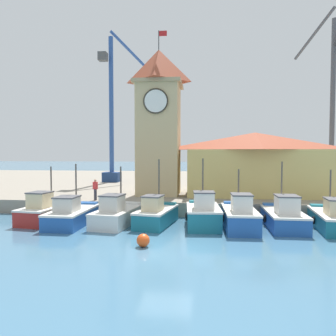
{
  "coord_description": "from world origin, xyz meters",
  "views": [
    {
      "loc": [
        1.79,
        -15.12,
        4.73
      ],
      "look_at": [
        -1.09,
        10.48,
        3.5
      ],
      "focal_mm": 35.0,
      "sensor_mm": 36.0,
      "label": 1
    }
  ],
  "objects_px": {
    "warehouse_right": "(255,163)",
    "fishing_boat_mid_right": "(240,216)",
    "fishing_boat_mid_left": "(156,214)",
    "port_crane_far": "(112,126)",
    "mooring_buoy": "(143,240)",
    "port_crane_near": "(331,119)",
    "fishing_boat_left_inner": "(117,214)",
    "fishing_boat_center": "(203,214)",
    "fishing_boat_right_inner": "(284,216)",
    "clock_tower": "(159,119)",
    "fishing_boat_far_left": "(46,211)",
    "fishing_boat_left_outer": "(72,214)",
    "fishing_boat_right_outer": "(333,219)",
    "dock_worker_near_tower": "(95,189)"
  },
  "relations": [
    {
      "from": "fishing_boat_left_inner",
      "to": "port_crane_near",
      "type": "height_order",
      "value": "port_crane_near"
    },
    {
      "from": "port_crane_far",
      "to": "fishing_boat_mid_right",
      "type": "bearing_deg",
      "value": -54.93
    },
    {
      "from": "fishing_boat_right_inner",
      "to": "fishing_boat_right_outer",
      "type": "height_order",
      "value": "fishing_boat_right_inner"
    },
    {
      "from": "fishing_boat_center",
      "to": "warehouse_right",
      "type": "distance_m",
      "value": 9.88
    },
    {
      "from": "warehouse_right",
      "to": "port_crane_near",
      "type": "distance_m",
      "value": 15.91
    },
    {
      "from": "warehouse_right",
      "to": "fishing_boat_far_left",
      "type": "bearing_deg",
      "value": -151.84
    },
    {
      "from": "fishing_boat_mid_left",
      "to": "port_crane_far",
      "type": "xyz_separation_m",
      "value": [
        -8.37,
        19.08,
        7.33
      ]
    },
    {
      "from": "fishing_boat_mid_left",
      "to": "fishing_boat_right_inner",
      "type": "distance_m",
      "value": 8.07
    },
    {
      "from": "port_crane_near",
      "to": "warehouse_right",
      "type": "bearing_deg",
      "value": -132.69
    },
    {
      "from": "fishing_boat_far_left",
      "to": "fishing_boat_mid_left",
      "type": "relative_size",
      "value": 1.01
    },
    {
      "from": "fishing_boat_left_inner",
      "to": "clock_tower",
      "type": "distance_m",
      "value": 10.28
    },
    {
      "from": "fishing_boat_left_inner",
      "to": "warehouse_right",
      "type": "height_order",
      "value": "warehouse_right"
    },
    {
      "from": "fishing_boat_mid_right",
      "to": "port_crane_far",
      "type": "height_order",
      "value": "port_crane_far"
    },
    {
      "from": "fishing_boat_left_inner",
      "to": "fishing_boat_right_outer",
      "type": "bearing_deg",
      "value": 0.05
    },
    {
      "from": "fishing_boat_left_inner",
      "to": "fishing_boat_mid_right",
      "type": "bearing_deg",
      "value": -1.94
    },
    {
      "from": "fishing_boat_mid_right",
      "to": "fishing_boat_right_outer",
      "type": "height_order",
      "value": "fishing_boat_mid_right"
    },
    {
      "from": "fishing_boat_right_outer",
      "to": "port_crane_far",
      "type": "xyz_separation_m",
      "value": [
        -19.28,
        19.19,
        7.34
      ]
    },
    {
      "from": "warehouse_right",
      "to": "fishing_boat_mid_right",
      "type": "bearing_deg",
      "value": -104.16
    },
    {
      "from": "fishing_boat_left_outer",
      "to": "dock_worker_near_tower",
      "type": "relative_size",
      "value": 3.06
    },
    {
      "from": "port_crane_near",
      "to": "fishing_boat_left_outer",
      "type": "bearing_deg",
      "value": -139.51
    },
    {
      "from": "fishing_boat_right_inner",
      "to": "fishing_boat_mid_right",
      "type": "bearing_deg",
      "value": -168.52
    },
    {
      "from": "fishing_boat_right_inner",
      "to": "warehouse_right",
      "type": "height_order",
      "value": "warehouse_right"
    },
    {
      "from": "fishing_boat_mid_right",
      "to": "port_crane_near",
      "type": "distance_m",
      "value": 24.62
    },
    {
      "from": "fishing_boat_far_left",
      "to": "fishing_boat_center",
      "type": "distance_m",
      "value": 10.63
    },
    {
      "from": "fishing_boat_far_left",
      "to": "clock_tower",
      "type": "bearing_deg",
      "value": 46.55
    },
    {
      "from": "fishing_boat_left_outer",
      "to": "fishing_boat_right_outer",
      "type": "relative_size",
      "value": 0.96
    },
    {
      "from": "fishing_boat_left_inner",
      "to": "warehouse_right",
      "type": "bearing_deg",
      "value": 39.68
    },
    {
      "from": "fishing_boat_far_left",
      "to": "fishing_boat_left_inner",
      "type": "height_order",
      "value": "fishing_boat_left_inner"
    },
    {
      "from": "fishing_boat_left_inner",
      "to": "fishing_boat_center",
      "type": "height_order",
      "value": "fishing_boat_center"
    },
    {
      "from": "fishing_boat_center",
      "to": "fishing_boat_right_inner",
      "type": "relative_size",
      "value": 0.87
    },
    {
      "from": "fishing_boat_mid_right",
      "to": "dock_worker_near_tower",
      "type": "distance_m",
      "value": 11.23
    },
    {
      "from": "mooring_buoy",
      "to": "port_crane_near",
      "type": "bearing_deg",
      "value": 53.99
    },
    {
      "from": "clock_tower",
      "to": "fishing_boat_right_inner",
      "type": "bearing_deg",
      "value": -38.51
    },
    {
      "from": "fishing_boat_right_outer",
      "to": "dock_worker_near_tower",
      "type": "xyz_separation_m",
      "value": [
        -16.14,
        3.48,
        1.21
      ]
    },
    {
      "from": "fishing_boat_far_left",
      "to": "fishing_boat_left_inner",
      "type": "distance_m",
      "value": 5.02
    },
    {
      "from": "fishing_boat_left_outer",
      "to": "dock_worker_near_tower",
      "type": "xyz_separation_m",
      "value": [
        0.25,
        3.85,
        1.24
      ]
    },
    {
      "from": "fishing_boat_mid_left",
      "to": "port_crane_near",
      "type": "xyz_separation_m",
      "value": [
        17.73,
        19.35,
        7.96
      ]
    },
    {
      "from": "fishing_boat_left_inner",
      "to": "clock_tower",
      "type": "xyz_separation_m",
      "value": [
        1.73,
        7.39,
        6.94
      ]
    },
    {
      "from": "port_crane_far",
      "to": "dock_worker_near_tower",
      "type": "height_order",
      "value": "port_crane_far"
    },
    {
      "from": "fishing_boat_left_inner",
      "to": "port_crane_far",
      "type": "distance_m",
      "value": 21.36
    },
    {
      "from": "clock_tower",
      "to": "fishing_boat_mid_right",
      "type": "bearing_deg",
      "value": -51.3
    },
    {
      "from": "fishing_boat_right_outer",
      "to": "mooring_buoy",
      "type": "relative_size",
      "value": 7.78
    },
    {
      "from": "fishing_boat_left_inner",
      "to": "fishing_boat_right_outer",
      "type": "distance_m",
      "value": 13.48
    },
    {
      "from": "fishing_boat_right_outer",
      "to": "fishing_boat_left_inner",
      "type": "bearing_deg",
      "value": -179.95
    },
    {
      "from": "fishing_boat_mid_left",
      "to": "mooring_buoy",
      "type": "bearing_deg",
      "value": -89.14
    },
    {
      "from": "fishing_boat_far_left",
      "to": "fishing_boat_mid_right",
      "type": "relative_size",
      "value": 0.96
    },
    {
      "from": "fishing_boat_center",
      "to": "warehouse_right",
      "type": "bearing_deg",
      "value": 61.98
    },
    {
      "from": "clock_tower",
      "to": "mooring_buoy",
      "type": "height_order",
      "value": "clock_tower"
    },
    {
      "from": "fishing_boat_mid_right",
      "to": "port_crane_far",
      "type": "bearing_deg",
      "value": 125.07
    },
    {
      "from": "port_crane_far",
      "to": "port_crane_near",
      "type": "bearing_deg",
      "value": 0.58
    }
  ]
}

